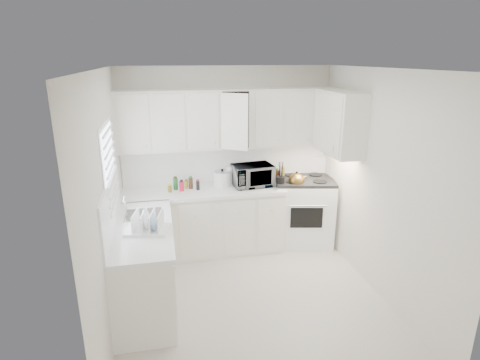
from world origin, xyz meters
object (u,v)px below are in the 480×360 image
object	(u,v)px
stove	(303,202)
tea_kettle	(296,179)
rice_cooker	(222,177)
microwave	(252,173)
utensil_crock	(281,174)
dish_rack	(147,220)

from	to	relation	value
stove	tea_kettle	distance (m)	0.48
rice_cooker	microwave	bearing A→B (deg)	-7.31
tea_kettle	utensil_crock	size ratio (longest dim) A/B	0.71
tea_kettle	stove	bearing A→B (deg)	56.88
tea_kettle	utensil_crock	distance (m)	0.24
tea_kettle	dish_rack	xyz separation A→B (m)	(-2.04, -1.07, 0.01)
utensil_crock	dish_rack	xyz separation A→B (m)	(-1.81, -1.10, -0.07)
utensil_crock	rice_cooker	bearing A→B (deg)	162.62
rice_cooker	utensil_crock	size ratio (longest dim) A/B	0.65
stove	tea_kettle	xyz separation A→B (m)	(-0.18, -0.16, 0.42)
rice_cooker	dish_rack	distance (m)	1.69
dish_rack	stove	bearing A→B (deg)	40.64
utensil_crock	dish_rack	world-z (taller)	utensil_crock
microwave	dish_rack	distance (m)	1.91
utensil_crock	dish_rack	size ratio (longest dim) A/B	0.86
utensil_crock	microwave	bearing A→B (deg)	157.32
stove	dish_rack	world-z (taller)	stove
stove	rice_cooker	world-z (taller)	stove
stove	tea_kettle	bearing A→B (deg)	-126.45
stove	microwave	distance (m)	0.92
stove	dish_rack	xyz separation A→B (m)	(-2.22, -1.23, 0.42)
tea_kettle	rice_cooker	distance (m)	1.05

